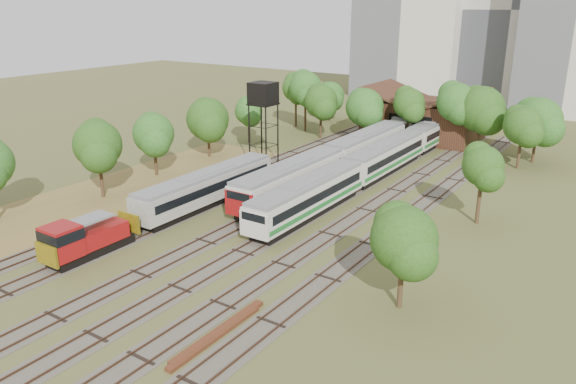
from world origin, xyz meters
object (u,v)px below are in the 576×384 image
Objects in this scene: railcar_red_set at (332,162)px; water_tower at (263,96)px; railcar_green_set at (385,157)px; shunter_locomotive at (82,240)px.

railcar_red_set is 3.37× the size of water_tower.
railcar_red_set is 12.14m from water_tower.
railcar_green_set is (4.00, 5.75, -0.15)m from railcar_red_set.
water_tower reaches higher than railcar_red_set.
shunter_locomotive is at bearing -82.11° from water_tower.
water_tower reaches higher than shunter_locomotive.
shunter_locomotive is (-6.00, -29.53, -0.47)m from railcar_red_set.
water_tower is (-10.17, 0.61, 6.59)m from railcar_red_set.
railcar_green_set is 5.08× the size of water_tower.
railcar_red_set is at bearing -3.41° from water_tower.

